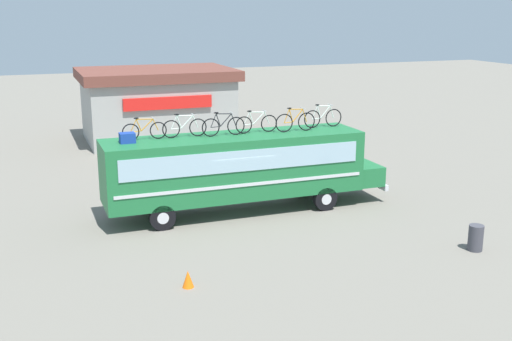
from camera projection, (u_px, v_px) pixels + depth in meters
ground_plane at (235, 212)px, 25.14m from camera, size 120.00×120.00×0.00m
bus at (239, 166)px, 24.74m from camera, size 11.47×2.46×3.11m
luggage_bag_1 at (127, 138)px, 23.00m from camera, size 0.56×0.46×0.37m
rooftop_bicycle_1 at (144, 130)px, 23.48m from camera, size 1.69×0.44×0.87m
rooftop_bicycle_2 at (184, 127)px, 23.96m from camera, size 1.74×0.44×0.92m
rooftop_bicycle_3 at (223, 126)px, 24.22m from camera, size 1.73×0.44×0.94m
rooftop_bicycle_4 at (256, 123)px, 24.82m from camera, size 1.75×0.44×0.91m
rooftop_bicycle_5 at (295, 121)px, 25.07m from camera, size 1.71×0.44×0.98m
rooftop_bicycle_6 at (323, 118)px, 25.98m from camera, size 1.72×0.44×0.98m
roadside_building at (157, 104)px, 38.62m from camera, size 9.19×6.54×4.33m
trash_bin at (476, 238)px, 21.03m from camera, size 0.50×0.50×0.89m
traffic_cone at (188, 279)px, 18.28m from camera, size 0.34×0.34×0.51m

